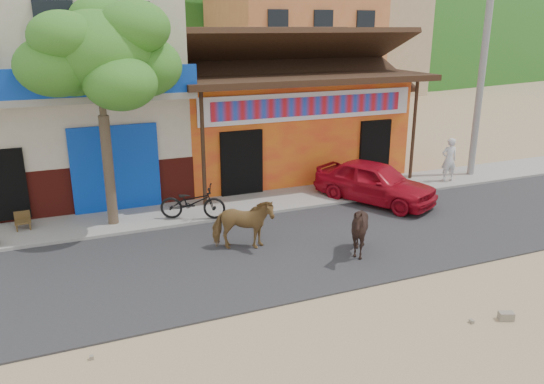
{
  "coord_description": "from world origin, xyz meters",
  "views": [
    {
      "loc": [
        -5.81,
        -8.63,
        5.37
      ],
      "look_at": [
        -0.99,
        3.0,
        1.4
      ],
      "focal_mm": 35.0,
      "sensor_mm": 36.0,
      "label": 1
    }
  ],
  "objects_px": {
    "utility_pole": "(483,63)",
    "red_car": "(375,182)",
    "scooter": "(193,202)",
    "cow_dark": "(359,230)",
    "cow_tan": "(243,224)",
    "cafe_chair_right": "(22,214)",
    "pedestrian": "(449,160)",
    "tree": "(103,115)"
  },
  "relations": [
    {
      "from": "utility_pole",
      "to": "red_car",
      "type": "height_order",
      "value": "utility_pole"
    },
    {
      "from": "utility_pole",
      "to": "scooter",
      "type": "xyz_separation_m",
      "value": [
        -10.66,
        -0.7,
        -3.51
      ]
    },
    {
      "from": "utility_pole",
      "to": "cow_dark",
      "type": "distance_m",
      "value": 9.47
    },
    {
      "from": "cow_tan",
      "to": "cow_dark",
      "type": "bearing_deg",
      "value": -101.48
    },
    {
      "from": "utility_pole",
      "to": "scooter",
      "type": "bearing_deg",
      "value": -176.24
    },
    {
      "from": "cafe_chair_right",
      "to": "utility_pole",
      "type": "bearing_deg",
      "value": -3.57
    },
    {
      "from": "utility_pole",
      "to": "cow_tan",
      "type": "distance_m",
      "value": 11.02
    },
    {
      "from": "pedestrian",
      "to": "cow_tan",
      "type": "bearing_deg",
      "value": 29.18
    },
    {
      "from": "tree",
      "to": "red_car",
      "type": "relative_size",
      "value": 1.56
    },
    {
      "from": "cow_tan",
      "to": "red_car",
      "type": "distance_m",
      "value": 5.39
    },
    {
      "from": "scooter",
      "to": "pedestrian",
      "type": "relative_size",
      "value": 1.2
    },
    {
      "from": "cafe_chair_right",
      "to": "tree",
      "type": "bearing_deg",
      "value": -13.78
    },
    {
      "from": "cow_tan",
      "to": "pedestrian",
      "type": "bearing_deg",
      "value": -53.27
    },
    {
      "from": "utility_pole",
      "to": "cow_dark",
      "type": "relative_size",
      "value": 6.1
    },
    {
      "from": "scooter",
      "to": "cow_dark",
      "type": "bearing_deg",
      "value": -117.57
    },
    {
      "from": "pedestrian",
      "to": "cafe_chair_right",
      "type": "bearing_deg",
      "value": 9.06
    },
    {
      "from": "red_car",
      "to": "cafe_chair_right",
      "type": "height_order",
      "value": "red_car"
    },
    {
      "from": "utility_pole",
      "to": "cow_dark",
      "type": "xyz_separation_m",
      "value": [
        -7.57,
        -4.55,
        -3.42
      ]
    },
    {
      "from": "cow_dark",
      "to": "scooter",
      "type": "distance_m",
      "value": 4.94
    },
    {
      "from": "tree",
      "to": "cow_dark",
      "type": "height_order",
      "value": "tree"
    },
    {
      "from": "cow_tan",
      "to": "cafe_chair_right",
      "type": "height_order",
      "value": "cow_tan"
    },
    {
      "from": "cow_dark",
      "to": "red_car",
      "type": "height_order",
      "value": "red_car"
    },
    {
      "from": "cow_tan",
      "to": "cow_dark",
      "type": "relative_size",
      "value": 1.17
    },
    {
      "from": "pedestrian",
      "to": "tree",
      "type": "bearing_deg",
      "value": 10.79
    },
    {
      "from": "cow_dark",
      "to": "cafe_chair_right",
      "type": "xyz_separation_m",
      "value": [
        -7.53,
        4.8,
        -0.14
      ]
    },
    {
      "from": "utility_pole",
      "to": "pedestrian",
      "type": "height_order",
      "value": "utility_pole"
    },
    {
      "from": "cow_tan",
      "to": "scooter",
      "type": "height_order",
      "value": "cow_tan"
    },
    {
      "from": "utility_pole",
      "to": "scooter",
      "type": "relative_size",
      "value": 4.33
    },
    {
      "from": "tree",
      "to": "scooter",
      "type": "distance_m",
      "value": 3.34
    },
    {
      "from": "scooter",
      "to": "cow_tan",
      "type": "bearing_deg",
      "value": -141.08
    },
    {
      "from": "utility_pole",
      "to": "red_car",
      "type": "distance_m",
      "value": 6.15
    },
    {
      "from": "tree",
      "to": "cafe_chair_right",
      "type": "relative_size",
      "value": 6.96
    },
    {
      "from": "red_car",
      "to": "cafe_chair_right",
      "type": "distance_m",
      "value": 10.24
    },
    {
      "from": "cow_dark",
      "to": "utility_pole",
      "type": "bearing_deg",
      "value": 108.95
    },
    {
      "from": "utility_pole",
      "to": "pedestrian",
      "type": "xyz_separation_m",
      "value": [
        -1.41,
        -0.4,
        -3.23
      ]
    },
    {
      "from": "scooter",
      "to": "tree",
      "type": "bearing_deg",
      "value": 100.5
    },
    {
      "from": "cow_dark",
      "to": "cow_tan",
      "type": "bearing_deg",
      "value": -132.89
    },
    {
      "from": "pedestrian",
      "to": "cafe_chair_right",
      "type": "height_order",
      "value": "pedestrian"
    },
    {
      "from": "cow_tan",
      "to": "cafe_chair_right",
      "type": "distance_m",
      "value": 6.09
    },
    {
      "from": "red_car",
      "to": "cow_dark",
      "type": "bearing_deg",
      "value": -155.74
    },
    {
      "from": "scooter",
      "to": "cafe_chair_right",
      "type": "xyz_separation_m",
      "value": [
        -4.44,
        0.95,
        -0.05
      ]
    },
    {
      "from": "utility_pole",
      "to": "tree",
      "type": "bearing_deg",
      "value": -179.1
    }
  ]
}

